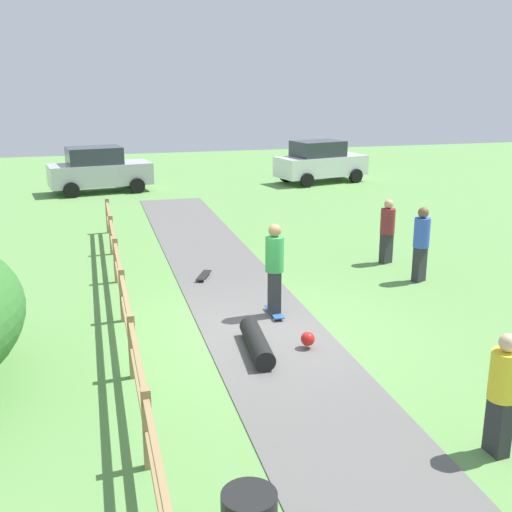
{
  "coord_description": "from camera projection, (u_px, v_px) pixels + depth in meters",
  "views": [
    {
      "loc": [
        -3.08,
        -10.95,
        4.81
      ],
      "look_at": [
        0.33,
        1.85,
        1.0
      ],
      "focal_mm": 44.27,
      "sensor_mm": 36.0,
      "label": 1
    }
  ],
  "objects": [
    {
      "name": "ground_plane",
      "position": [
        264.0,
        332.0,
        12.26
      ],
      "size": [
        60.0,
        60.0,
        0.0
      ],
      "primitive_type": "plane",
      "color": "#60934C"
    },
    {
      "name": "parked_car_white",
      "position": [
        320.0,
        162.0,
        29.12
      ],
      "size": [
        4.48,
        2.73,
        1.92
      ],
      "color": "silver",
      "rests_on": "ground_plane"
    },
    {
      "name": "bystander_yellow",
      "position": [
        503.0,
        389.0,
        8.08
      ],
      "size": [
        0.4,
        0.4,
        1.7
      ],
      "color": "#2D2D33",
      "rests_on": "ground_plane"
    },
    {
      "name": "bystander_maroon",
      "position": [
        387.0,
        228.0,
        16.52
      ],
      "size": [
        0.5,
        0.5,
        1.71
      ],
      "color": "#2D2D33",
      "rests_on": "ground_plane"
    },
    {
      "name": "wooden_fence",
      "position": [
        127.0,
        312.0,
        11.44
      ],
      "size": [
        0.12,
        18.12,
        1.1
      ],
      "color": "#997A51",
      "rests_on": "ground_plane"
    },
    {
      "name": "skater_riding",
      "position": [
        275.0,
        265.0,
        12.77
      ],
      "size": [
        0.38,
        0.8,
        1.94
      ],
      "color": "#265999",
      "rests_on": "asphalt_path"
    },
    {
      "name": "bystander_blue",
      "position": [
        421.0,
        241.0,
        15.01
      ],
      "size": [
        0.51,
        0.51,
        1.83
      ],
      "color": "#2D2D33",
      "rests_on": "ground_plane"
    },
    {
      "name": "skateboard_loose",
      "position": [
        204.0,
        275.0,
        15.45
      ],
      "size": [
        0.51,
        0.81,
        0.08
      ],
      "color": "black",
      "rests_on": "asphalt_path"
    },
    {
      "name": "asphalt_path",
      "position": [
        264.0,
        331.0,
        12.26
      ],
      "size": [
        2.4,
        28.0,
        0.02
      ],
      "primitive_type": "cube",
      "color": "#605E5B",
      "rests_on": "ground_plane"
    },
    {
      "name": "skater_fallen",
      "position": [
        261.0,
        342.0,
        11.29
      ],
      "size": [
        1.31,
        1.67,
        0.36
      ],
      "color": "black",
      "rests_on": "asphalt_path"
    },
    {
      "name": "parked_car_silver",
      "position": [
        99.0,
        170.0,
        26.66
      ],
      "size": [
        4.41,
        2.48,
        1.92
      ],
      "color": "#B7B7BC",
      "rests_on": "ground_plane"
    }
  ]
}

